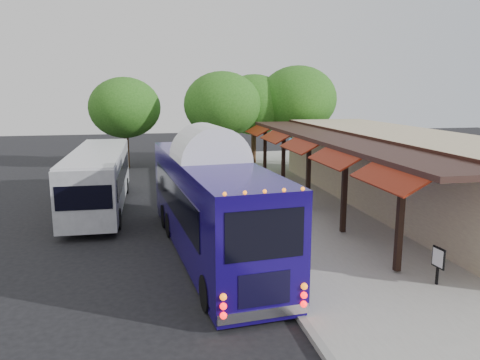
{
  "coord_description": "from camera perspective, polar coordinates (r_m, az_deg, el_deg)",
  "views": [
    {
      "loc": [
        -3.54,
        -16.16,
        5.63
      ],
      "look_at": [
        0.37,
        3.06,
        1.8
      ],
      "focal_mm": 35.0,
      "sensor_mm": 36.0,
      "label": 1
    }
  ],
  "objects": [
    {
      "name": "ped_a",
      "position": [
        20.24,
        2.74,
        -2.14
      ],
      "size": [
        0.74,
        0.61,
        1.73
      ],
      "primitive_type": "imported",
      "rotation": [
        0.0,
        0.0,
        0.35
      ],
      "color": "black",
      "rests_on": "sidewalk"
    },
    {
      "name": "tree_left",
      "position": [
        32.8,
        -2.17,
        9.18
      ],
      "size": [
        5.34,
        5.34,
        6.84
      ],
      "color": "#382314",
      "rests_on": "ground"
    },
    {
      "name": "tree_mid",
      "position": [
        35.05,
        1.7,
        9.15
      ],
      "size": [
        5.23,
        5.23,
        6.7
      ],
      "color": "#382314",
      "rests_on": "ground"
    },
    {
      "name": "tree_far",
      "position": [
        34.51,
        -13.88,
        8.55
      ],
      "size": [
        5.05,
        5.05,
        6.47
      ],
      "color": "#382314",
      "rests_on": "ground"
    },
    {
      "name": "curb",
      "position": [
        21.21,
        -1.35,
        -4.13
      ],
      "size": [
        0.2,
        40.0,
        0.16
      ],
      "primitive_type": "cube",
      "color": "gray",
      "rests_on": "ground"
    },
    {
      "name": "sidewalk",
      "position": [
        22.58,
        11.13,
        -3.4
      ],
      "size": [
        10.0,
        40.0,
        0.15
      ],
      "primitive_type": "cube",
      "color": "#9E9B93",
      "rests_on": "ground"
    },
    {
      "name": "ped_c",
      "position": [
        22.55,
        -0.66,
        -0.98
      ],
      "size": [
        0.95,
        0.48,
        1.56
      ],
      "primitive_type": "imported",
      "rotation": [
        0.0,
        0.0,
        3.26
      ],
      "color": "black",
      "rests_on": "sidewalk"
    },
    {
      "name": "ground",
      "position": [
        17.47,
        0.82,
        -7.75
      ],
      "size": [
        90.0,
        90.0,
        0.0
      ],
      "primitive_type": "plane",
      "color": "black",
      "rests_on": "ground"
    },
    {
      "name": "coach_bus",
      "position": [
        16.01,
        -3.68,
        -2.42
      ],
      "size": [
        3.37,
        11.25,
        3.55
      ],
      "rotation": [
        0.0,
        0.0,
        0.09
      ],
      "color": "#160862",
      "rests_on": "ground"
    },
    {
      "name": "ped_b",
      "position": [
        21.81,
        1.24,
        -1.29
      ],
      "size": [
        0.91,
        0.78,
        1.63
      ],
      "primitive_type": "imported",
      "rotation": [
        0.0,
        0.0,
        2.92
      ],
      "color": "black",
      "rests_on": "sidewalk"
    },
    {
      "name": "city_bus",
      "position": [
        23.08,
        -16.83,
        0.39
      ],
      "size": [
        2.43,
        10.45,
        2.8
      ],
      "rotation": [
        0.0,
        0.0,
        -0.01
      ],
      "color": "gray",
      "rests_on": "ground"
    },
    {
      "name": "station_shelter",
      "position": [
        23.72,
        18.86,
        1.28
      ],
      "size": [
        8.15,
        20.0,
        3.6
      ],
      "color": "tan",
      "rests_on": "ground"
    },
    {
      "name": "sign_board",
      "position": [
        14.52,
        23.02,
        -8.91
      ],
      "size": [
        0.1,
        0.5,
        1.1
      ],
      "rotation": [
        0.0,
        0.0,
        0.09
      ],
      "color": "black",
      "rests_on": "sidewalk"
    },
    {
      "name": "tree_right",
      "position": [
        35.01,
        7.04,
        9.74
      ],
      "size": [
        5.71,
        5.71,
        7.31
      ],
      "color": "#382314",
      "rests_on": "ground"
    },
    {
      "name": "ped_d",
      "position": [
        25.49,
        -0.32,
        0.86
      ],
      "size": [
        1.38,
        0.98,
        1.93
      ],
      "primitive_type": "imported",
      "rotation": [
        0.0,
        0.0,
        3.37
      ],
      "color": "black",
      "rests_on": "sidewalk"
    }
  ]
}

